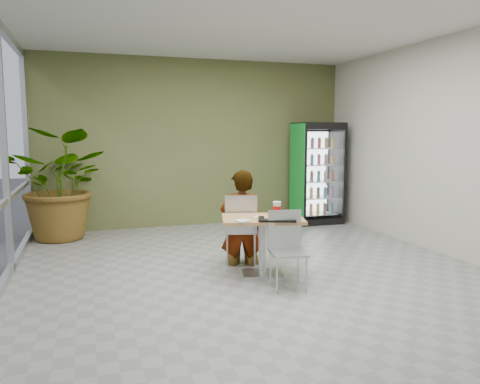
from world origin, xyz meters
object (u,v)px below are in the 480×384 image
(soda_cup, at_px, (277,209))
(potted_plant, at_px, (63,184))
(seated_woman, at_px, (241,228))
(cafeteria_tray, at_px, (277,219))
(chair_far, at_px, (241,224))
(dining_table, at_px, (262,234))
(beverage_fridge, at_px, (317,173))
(chair_near, at_px, (286,243))

(soda_cup, distance_m, potted_plant, 3.99)
(seated_woman, relative_size, cafeteria_tray, 3.59)
(chair_far, distance_m, potted_plant, 3.41)
(dining_table, bearing_deg, chair_far, 100.96)
(dining_table, bearing_deg, beverage_fridge, 52.30)
(chair_far, bearing_deg, chair_near, 118.02)
(seated_woman, distance_m, soda_cup, 0.72)
(chair_far, distance_m, chair_near, 1.04)
(dining_table, height_order, potted_plant, potted_plant)
(potted_plant, bearing_deg, dining_table, -50.57)
(potted_plant, bearing_deg, soda_cup, -48.05)
(cafeteria_tray, bearing_deg, seated_woman, 101.82)
(dining_table, height_order, seated_woman, seated_woman)
(potted_plant, bearing_deg, chair_far, -46.04)
(soda_cup, bearing_deg, chair_near, -99.50)
(seated_woman, bearing_deg, chair_near, 116.06)
(seated_woman, distance_m, beverage_fridge, 3.42)
(chair_far, height_order, potted_plant, potted_plant)
(beverage_fridge, bearing_deg, dining_table, -126.82)
(seated_woman, relative_size, beverage_fridge, 0.80)
(chair_far, height_order, cafeteria_tray, chair_far)
(chair_near, bearing_deg, chair_far, 112.29)
(cafeteria_tray, bearing_deg, soda_cup, 67.61)
(chair_far, bearing_deg, cafeteria_tray, 119.74)
(seated_woman, xyz_separation_m, beverage_fridge, (2.39, 2.39, 0.50))
(chair_near, distance_m, beverage_fridge, 4.12)
(chair_near, height_order, potted_plant, potted_plant)
(chair_near, height_order, beverage_fridge, beverage_fridge)
(soda_cup, bearing_deg, seated_woman, 116.37)
(seated_woman, distance_m, cafeteria_tray, 0.89)
(dining_table, height_order, chair_near, chair_near)
(chair_near, relative_size, cafeteria_tray, 2.00)
(soda_cup, xyz_separation_m, beverage_fridge, (2.11, 2.96, 0.16))
(chair_near, relative_size, seated_woman, 0.56)
(chair_near, xyz_separation_m, cafeteria_tray, (-0.03, 0.23, 0.24))
(dining_table, bearing_deg, potted_plant, 129.43)
(potted_plant, bearing_deg, beverage_fridge, 0.01)
(seated_woman, bearing_deg, potted_plant, -29.79)
(chair_far, height_order, soda_cup, chair_far)
(potted_plant, bearing_deg, seated_woman, -45.14)
(chair_near, height_order, seated_woman, seated_woman)
(chair_far, distance_m, beverage_fridge, 3.46)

